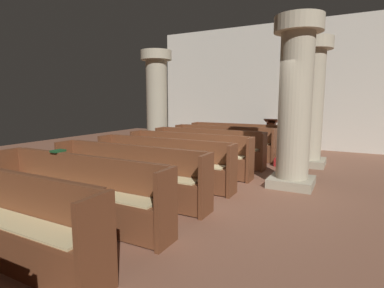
{
  "coord_description": "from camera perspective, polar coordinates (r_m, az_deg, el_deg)",
  "views": [
    {
      "loc": [
        2.25,
        -5.41,
        1.76
      ],
      "look_at": [
        -0.97,
        0.67,
        0.75
      ],
      "focal_mm": 28.25,
      "sensor_mm": 36.0,
      "label": 1
    }
  ],
  "objects": [
    {
      "name": "pillar_far_side",
      "position": [
        10.19,
        -6.66,
        8.19
      ],
      "size": [
        1.0,
        1.0,
        3.34
      ],
      "color": "#9F967E",
      "rests_on": "ground"
    },
    {
      "name": "ground_plane",
      "position": [
        6.11,
        5.16,
        -8.41
      ],
      "size": [
        19.2,
        19.2,
        0.0
      ],
      "primitive_type": "plane",
      "color": "brown"
    },
    {
      "name": "hymn_book",
      "position": [
        5.13,
        -23.97,
        -1.2
      ],
      "size": [
        0.15,
        0.2,
        0.03
      ],
      "primitive_type": "cube",
      "color": "#194723",
      "rests_on": "pew_row_6"
    },
    {
      "name": "pillar_aisle_side",
      "position": [
        8.64,
        21.36,
        7.66
      ],
      "size": [
        1.0,
        1.0,
        3.34
      ],
      "color": "#9F967E",
      "rests_on": "ground"
    },
    {
      "name": "pew_row_3",
      "position": [
        7.25,
        -0.71,
        -1.56
      ],
      "size": [
        3.14,
        0.47,
        0.96
      ],
      "color": "brown",
      "rests_on": "ground"
    },
    {
      "name": "pew_row_4",
      "position": [
        6.31,
        -5.58,
        -3.09
      ],
      "size": [
        3.14,
        0.46,
        0.96
      ],
      "color": "brown",
      "rests_on": "ground"
    },
    {
      "name": "lectern",
      "position": [
        11.32,
        14.68,
        1.46
      ],
      "size": [
        0.48,
        0.45,
        1.08
      ],
      "color": "#562B1A",
      "rests_on": "ground"
    },
    {
      "name": "pew_row_6",
      "position": [
        4.67,
        -21.0,
        -7.72
      ],
      "size": [
        3.14,
        0.46,
        0.96
      ],
      "color": "brown",
      "rests_on": "ground"
    },
    {
      "name": "kneeler_box_red",
      "position": [
        8.43,
        16.45,
        -3.3
      ],
      "size": [
        0.32,
        0.28,
        0.21
      ],
      "primitive_type": "cube",
      "color": "maroon",
      "rests_on": "ground"
    },
    {
      "name": "pew_row_0",
      "position": [
        10.28,
        8.27,
        1.3
      ],
      "size": [
        3.14,
        0.47,
        0.96
      ],
      "color": "brown",
      "rests_on": "ground"
    },
    {
      "name": "pew_row_1",
      "position": [
        9.24,
        5.93,
        0.56
      ],
      "size": [
        3.14,
        0.46,
        0.96
      ],
      "color": "brown",
      "rests_on": "ground"
    },
    {
      "name": "pillar_aisle_rear",
      "position": [
        6.37,
        18.91,
        7.74
      ],
      "size": [
        0.93,
        0.93,
        3.34
      ],
      "color": "#9F967E",
      "rests_on": "ground"
    },
    {
      "name": "pew_row_5",
      "position": [
        5.43,
        -12.11,
        -5.1
      ],
      "size": [
        3.14,
        0.47,
        0.96
      ],
      "color": "brown",
      "rests_on": "ground"
    },
    {
      "name": "pew_row_2",
      "position": [
        8.23,
        3.01,
        -0.37
      ],
      "size": [
        3.14,
        0.46,
        0.96
      ],
      "color": "brown",
      "rests_on": "ground"
    },
    {
      "name": "back_wall",
      "position": [
        11.71,
        17.12,
        10.39
      ],
      "size": [
        10.0,
        0.16,
        4.5
      ],
      "primitive_type": "cube",
      "color": "beige",
      "rests_on": "ground"
    }
  ]
}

